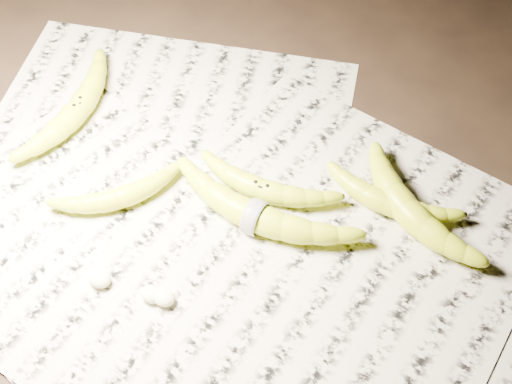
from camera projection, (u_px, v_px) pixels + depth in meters
The scene contains 12 objects.
ground at pixel (227, 219), 1.00m from camera, with size 3.00×3.00×0.00m, color black.
newspaper_patch at pixel (212, 222), 0.99m from camera, with size 0.90×0.70×0.01m, color beige.
banana_left_a at pixel (78, 108), 1.09m from camera, with size 0.22×0.06×0.04m, color #B2D11A, non-canonical shape.
banana_left_b at pixel (119, 196), 1.00m from camera, with size 0.16×0.05×0.03m, color #B2D11A, non-canonical shape.
banana_center at pixel (262, 188), 1.00m from camera, with size 0.19×0.05×0.03m, color #B2D11A, non-canonical shape.
banana_taped at pixel (255, 215), 0.97m from camera, with size 0.25×0.07×0.04m, color #B2D11A, non-canonical shape.
banana_upper_a at pixel (387, 202), 0.99m from camera, with size 0.17×0.05×0.03m, color #B2D11A, non-canonical shape.
banana_upper_b at pixel (407, 209), 0.98m from camera, with size 0.20×0.07×0.04m, color #B2D11A, non-canonical shape.
measuring_tape at pixel (255, 215), 0.97m from camera, with size 0.05×0.05×0.00m, color white.
flesh_chunk_a at pixel (99, 277), 0.93m from camera, with size 0.03×0.03×0.02m, color #F2E8BB.
flesh_chunk_b at pixel (163, 296), 0.91m from camera, with size 0.03×0.03×0.02m, color #F2E8BB.
flesh_chunk_c at pixel (151, 293), 0.91m from camera, with size 0.03×0.02×0.02m, color #F2E8BB.
Camera 1 is at (0.35, -0.46, 0.82)m, focal length 50.00 mm.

